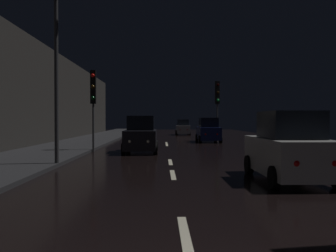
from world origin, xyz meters
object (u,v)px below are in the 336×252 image
(streetlamp_overhead, at_px, (67,34))
(car_parked_right_far, at_px, (208,131))
(traffic_light_far_right, at_px, (217,98))
(car_approaching_headlights, at_px, (141,136))
(car_distant_taillights, at_px, (183,128))
(car_parked_right_near, at_px, (288,149))
(traffic_light_far_left, at_px, (93,93))

(streetlamp_overhead, xyz_separation_m, car_parked_right_far, (7.54, 16.04, -4.25))
(traffic_light_far_right, relative_size, car_parked_right_far, 1.27)
(car_approaching_headlights, bearing_deg, car_parked_right_far, 152.48)
(car_distant_taillights, height_order, car_parked_right_near, car_parked_right_near)
(car_distant_taillights, distance_m, car_parked_right_near, 33.56)
(traffic_light_far_left, height_order, traffic_light_far_right, traffic_light_far_right)
(car_approaching_headlights, bearing_deg, car_distant_taillights, 171.12)
(traffic_light_far_right, bearing_deg, traffic_light_far_left, -54.00)
(traffic_light_far_right, height_order, car_parked_right_near, traffic_light_far_right)
(streetlamp_overhead, xyz_separation_m, car_distant_taillights, (6.23, 30.19, -4.32))
(car_approaching_headlights, bearing_deg, streetlamp_overhead, -21.46)
(car_parked_right_far, height_order, car_parked_right_near, car_parked_right_near)
(traffic_light_far_right, relative_size, car_approaching_headlights, 1.24)
(car_approaching_headlights, relative_size, car_distant_taillights, 1.11)
(streetlamp_overhead, distance_m, car_distant_taillights, 31.12)
(traffic_light_far_left, height_order, car_distant_taillights, traffic_light_far_left)
(streetlamp_overhead, relative_size, car_distant_taillights, 2.14)
(traffic_light_far_right, bearing_deg, car_distant_taillights, 175.93)
(car_parked_right_near, bearing_deg, car_distant_taillights, 2.24)
(traffic_light_far_right, xyz_separation_m, car_distant_taillights, (-2.11, 13.76, -2.85))
(car_distant_taillights, bearing_deg, car_parked_right_near, -177.76)
(streetlamp_overhead, height_order, car_approaching_headlights, streetlamp_overhead)
(car_approaching_headlights, distance_m, car_parked_right_near, 10.95)
(traffic_light_far_right, relative_size, car_distant_taillights, 1.37)
(car_parked_right_near, bearing_deg, car_approaching_headlights, 27.36)
(car_parked_right_far, xyz_separation_m, car_parked_right_near, (-0.00, -19.38, 0.04))
(car_approaching_headlights, xyz_separation_m, car_parked_right_near, (5.03, -9.72, 0.02))
(traffic_light_far_left, height_order, streetlamp_overhead, streetlamp_overhead)
(streetlamp_overhead, distance_m, car_parked_right_far, 18.22)
(traffic_light_far_right, distance_m, car_distant_taillights, 14.21)
(traffic_light_far_right, bearing_deg, streetlamp_overhead, -39.73)
(traffic_light_far_left, distance_m, car_parked_right_far, 12.44)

